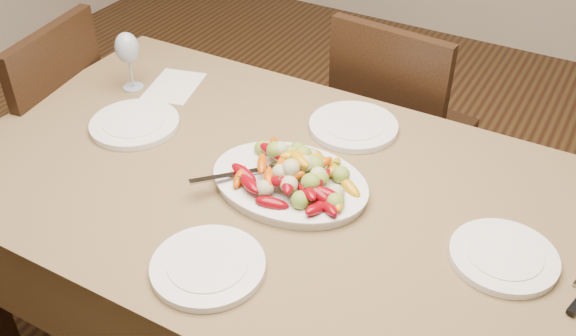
{
  "coord_description": "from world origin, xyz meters",
  "views": [
    {
      "loc": [
        0.74,
        -0.86,
        1.8
      ],
      "look_at": [
        0.09,
        0.27,
        0.82
      ],
      "focal_mm": 40.0,
      "sensor_mm": 36.0,
      "label": 1
    }
  ],
  "objects_px": {
    "chair_left": "(32,143)",
    "plate_far": "(353,126)",
    "wine_glass": "(129,60)",
    "plate_left": "(135,124)",
    "serving_platter": "(290,184)",
    "plate_near": "(208,267)",
    "chair_far": "(404,130)",
    "plate_right": "(503,257)",
    "dining_table": "(288,287)"
  },
  "relations": [
    {
      "from": "serving_platter",
      "to": "wine_glass",
      "type": "relative_size",
      "value": 2.0
    },
    {
      "from": "plate_near",
      "to": "chair_far",
      "type": "bearing_deg",
      "value": 88.16
    },
    {
      "from": "plate_far",
      "to": "chair_left",
      "type": "bearing_deg",
      "value": -166.93
    },
    {
      "from": "chair_left",
      "to": "plate_far",
      "type": "bearing_deg",
      "value": 93.93
    },
    {
      "from": "chair_far",
      "to": "chair_left",
      "type": "distance_m",
      "value": 1.37
    },
    {
      "from": "wine_glass",
      "to": "plate_right",
      "type": "bearing_deg",
      "value": -8.5
    },
    {
      "from": "chair_left",
      "to": "serving_platter",
      "type": "xyz_separation_m",
      "value": [
        1.12,
        -0.07,
        0.3
      ]
    },
    {
      "from": "dining_table",
      "to": "wine_glass",
      "type": "relative_size",
      "value": 8.98
    },
    {
      "from": "plate_right",
      "to": "plate_near",
      "type": "relative_size",
      "value": 0.95
    },
    {
      "from": "serving_platter",
      "to": "plate_near",
      "type": "distance_m",
      "value": 0.34
    },
    {
      "from": "chair_left",
      "to": "wine_glass",
      "type": "relative_size",
      "value": 4.64
    },
    {
      "from": "chair_far",
      "to": "plate_far",
      "type": "bearing_deg",
      "value": 95.28
    },
    {
      "from": "chair_left",
      "to": "dining_table",
      "type": "bearing_deg",
      "value": 77.36
    },
    {
      "from": "dining_table",
      "to": "chair_left",
      "type": "relative_size",
      "value": 1.94
    },
    {
      "from": "dining_table",
      "to": "wine_glass",
      "type": "distance_m",
      "value": 0.86
    },
    {
      "from": "dining_table",
      "to": "plate_left",
      "type": "distance_m",
      "value": 0.66
    },
    {
      "from": "chair_far",
      "to": "wine_glass",
      "type": "height_order",
      "value": "wine_glass"
    },
    {
      "from": "chair_far",
      "to": "plate_right",
      "type": "distance_m",
      "value": 1.01
    },
    {
      "from": "plate_left",
      "to": "wine_glass",
      "type": "height_order",
      "value": "wine_glass"
    },
    {
      "from": "plate_near",
      "to": "plate_left",
      "type": "bearing_deg",
      "value": 145.03
    },
    {
      "from": "chair_far",
      "to": "plate_left",
      "type": "relative_size",
      "value": 3.63
    },
    {
      "from": "dining_table",
      "to": "wine_glass",
      "type": "xyz_separation_m",
      "value": [
        -0.69,
        0.2,
        0.48
      ]
    },
    {
      "from": "serving_platter",
      "to": "wine_glass",
      "type": "bearing_deg",
      "value": 164.07
    },
    {
      "from": "dining_table",
      "to": "chair_left",
      "type": "distance_m",
      "value": 1.12
    },
    {
      "from": "wine_glass",
      "to": "plate_near",
      "type": "bearing_deg",
      "value": -38.48
    },
    {
      "from": "dining_table",
      "to": "plate_right",
      "type": "xyz_separation_m",
      "value": [
        0.55,
        0.01,
        0.39
      ]
    },
    {
      "from": "chair_far",
      "to": "plate_near",
      "type": "relative_size",
      "value": 3.69
    },
    {
      "from": "plate_right",
      "to": "chair_far",
      "type": "bearing_deg",
      "value": 122.99
    },
    {
      "from": "serving_platter",
      "to": "plate_left",
      "type": "xyz_separation_m",
      "value": [
        -0.54,
        0.02,
        -0.0
      ]
    },
    {
      "from": "plate_left",
      "to": "plate_far",
      "type": "distance_m",
      "value": 0.64
    },
    {
      "from": "plate_left",
      "to": "serving_platter",
      "type": "bearing_deg",
      "value": -2.6
    },
    {
      "from": "serving_platter",
      "to": "wine_glass",
      "type": "distance_m",
      "value": 0.73
    },
    {
      "from": "plate_far",
      "to": "wine_glass",
      "type": "relative_size",
      "value": 1.27
    },
    {
      "from": "plate_near",
      "to": "plate_right",
      "type": "bearing_deg",
      "value": 32.37
    },
    {
      "from": "plate_left",
      "to": "chair_far",
      "type": "bearing_deg",
      "value": 54.66
    },
    {
      "from": "plate_right",
      "to": "serving_platter",
      "type": "bearing_deg",
      "value": -178.71
    },
    {
      "from": "chair_far",
      "to": "plate_near",
      "type": "xyz_separation_m",
      "value": [
        -0.04,
        -1.16,
        0.29
      ]
    },
    {
      "from": "plate_far",
      "to": "wine_glass",
      "type": "distance_m",
      "value": 0.74
    },
    {
      "from": "dining_table",
      "to": "serving_platter",
      "type": "xyz_separation_m",
      "value": [
        0.0,
        -0.0,
        0.39
      ]
    },
    {
      "from": "plate_left",
      "to": "plate_near",
      "type": "xyz_separation_m",
      "value": [
        0.53,
        -0.37,
        0.0
      ]
    },
    {
      "from": "dining_table",
      "to": "plate_far",
      "type": "distance_m",
      "value": 0.51
    },
    {
      "from": "plate_left",
      "to": "chair_left",
      "type": "bearing_deg",
      "value": 175.65
    },
    {
      "from": "plate_left",
      "to": "plate_near",
      "type": "height_order",
      "value": "same"
    },
    {
      "from": "chair_left",
      "to": "plate_right",
      "type": "height_order",
      "value": "chair_left"
    },
    {
      "from": "serving_platter",
      "to": "plate_right",
      "type": "bearing_deg",
      "value": 1.29
    },
    {
      "from": "wine_glass",
      "to": "dining_table",
      "type": "bearing_deg",
      "value": -16.01
    },
    {
      "from": "wine_glass",
      "to": "plate_left",
      "type": "bearing_deg",
      "value": -48.2
    },
    {
      "from": "chair_left",
      "to": "wine_glass",
      "type": "distance_m",
      "value": 0.59
    },
    {
      "from": "chair_left",
      "to": "serving_platter",
      "type": "distance_m",
      "value": 1.16
    },
    {
      "from": "plate_right",
      "to": "plate_far",
      "type": "relative_size",
      "value": 0.93
    }
  ]
}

